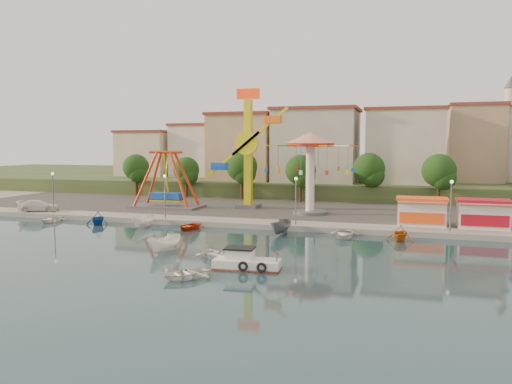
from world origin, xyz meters
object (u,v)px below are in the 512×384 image
at_px(pirate_ship_ride, 166,181).
at_px(cabin_motorboat, 245,263).
at_px(van, 39,206).
at_px(wave_swinger, 310,154).
at_px(kamikaze_tower, 250,152).
at_px(rowboat_a, 214,254).
at_px(skiff, 165,244).

bearing_deg(pirate_ship_ride, cabin_motorboat, -53.07).
bearing_deg(van, cabin_motorboat, -143.35).
distance_m(pirate_ship_ride, wave_swinger, 20.92).
distance_m(kamikaze_tower, van, 29.27).
xyz_separation_m(rowboat_a, skiff, (-4.95, 0.85, 0.41)).
xyz_separation_m(kamikaze_tower, cabin_motorboat, (9.32, -30.50, -7.94)).
bearing_deg(pirate_ship_ride, skiff, -63.13).
bearing_deg(cabin_motorboat, kamikaze_tower, 101.86).
bearing_deg(van, rowboat_a, -142.21).
bearing_deg(kamikaze_tower, pirate_ship_ride, -166.60).
distance_m(kamikaze_tower, skiff, 27.90).
relative_size(pirate_ship_ride, rowboat_a, 3.06).
bearing_deg(rowboat_a, cabin_motorboat, -86.15).
xyz_separation_m(wave_swinger, skiff, (-8.38, -23.51, -7.45)).
bearing_deg(rowboat_a, kamikaze_tower, 52.58).
distance_m(kamikaze_tower, wave_swinger, 9.61).
distance_m(pirate_ship_ride, skiff, 27.22).
height_order(kamikaze_tower, van, kamikaze_tower).
height_order(kamikaze_tower, skiff, kamikaze_tower).
bearing_deg(cabin_motorboat, skiff, 151.82).
xyz_separation_m(skiff, van, (-26.73, 15.58, 0.59)).
relative_size(wave_swinger, cabin_motorboat, 2.23).
distance_m(wave_swinger, rowboat_a, 25.83).
height_order(wave_swinger, cabin_motorboat, wave_swinger).
bearing_deg(rowboat_a, van, 103.74).
distance_m(kamikaze_tower, rowboat_a, 29.36).
bearing_deg(van, wave_swinger, -102.06).
bearing_deg(cabin_motorboat, rowboat_a, 137.58).
distance_m(pirate_ship_ride, kamikaze_tower, 12.53).
xyz_separation_m(kamikaze_tower, wave_swinger, (9.02, -3.30, -0.22)).
distance_m(cabin_motorboat, van, 40.32).
distance_m(pirate_ship_ride, cabin_motorboat, 34.94).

